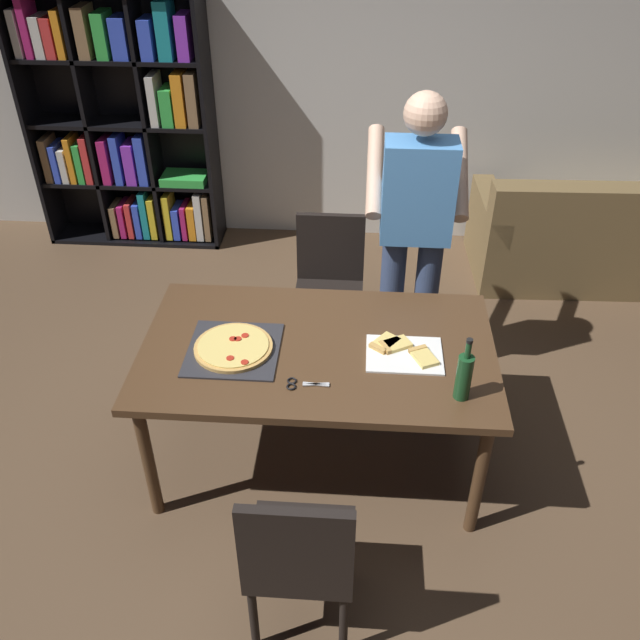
{
  "coord_description": "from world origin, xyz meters",
  "views": [
    {
      "loc": [
        0.19,
        -2.55,
        2.75
      ],
      "look_at": [
        0.0,
        0.15,
        0.8
      ],
      "focal_mm": 37.84,
      "sensor_mm": 36.0,
      "label": 1
    }
  ],
  "objects_px": {
    "person_serving_pizza": "(415,228)",
    "kitchen_scissors": "(300,384)",
    "dining_table": "(318,358)",
    "chair_far_side": "(329,279)",
    "chair_near_camera": "(299,554)",
    "couch": "(592,240)",
    "bookshelf": "(127,124)",
    "pepperoni_pizza_on_tray": "(233,348)",
    "wine_bottle": "(464,376)"
  },
  "relations": [
    {
      "from": "chair_near_camera",
      "to": "bookshelf",
      "type": "relative_size",
      "value": 0.46
    },
    {
      "from": "wine_bottle",
      "to": "kitchen_scissors",
      "type": "height_order",
      "value": "wine_bottle"
    },
    {
      "from": "pepperoni_pizza_on_tray",
      "to": "wine_bottle",
      "type": "height_order",
      "value": "wine_bottle"
    },
    {
      "from": "bookshelf",
      "to": "pepperoni_pizza_on_tray",
      "type": "bearing_deg",
      "value": -63.09
    },
    {
      "from": "chair_near_camera",
      "to": "bookshelf",
      "type": "distance_m",
      "value": 3.77
    },
    {
      "from": "bookshelf",
      "to": "wine_bottle",
      "type": "relative_size",
      "value": 6.17
    },
    {
      "from": "chair_near_camera",
      "to": "dining_table",
      "type": "bearing_deg",
      "value": 90.0
    },
    {
      "from": "couch",
      "to": "bookshelf",
      "type": "relative_size",
      "value": 0.88
    },
    {
      "from": "chair_far_side",
      "to": "couch",
      "type": "height_order",
      "value": "chair_far_side"
    },
    {
      "from": "bookshelf",
      "to": "kitchen_scissors",
      "type": "xyz_separation_m",
      "value": [
        1.58,
        -2.66,
        -0.21
      ]
    },
    {
      "from": "bookshelf",
      "to": "couch",
      "type": "bearing_deg",
      "value": -6.26
    },
    {
      "from": "chair_far_side",
      "to": "bookshelf",
      "type": "xyz_separation_m",
      "value": [
        -1.63,
        1.38,
        0.45
      ]
    },
    {
      "from": "person_serving_pizza",
      "to": "kitchen_scissors",
      "type": "distance_m",
      "value": 1.21
    },
    {
      "from": "person_serving_pizza",
      "to": "pepperoni_pizza_on_tray",
      "type": "xyz_separation_m",
      "value": [
        -0.88,
        -0.83,
        -0.23
      ]
    },
    {
      "from": "dining_table",
      "to": "couch",
      "type": "xyz_separation_m",
      "value": [
        1.9,
        1.99,
        -0.38
      ]
    },
    {
      "from": "couch",
      "to": "kitchen_scissors",
      "type": "xyz_separation_m",
      "value": [
        -1.96,
        -2.27,
        0.45
      ]
    },
    {
      "from": "pepperoni_pizza_on_tray",
      "to": "wine_bottle",
      "type": "xyz_separation_m",
      "value": [
        1.05,
        -0.25,
        0.1
      ]
    },
    {
      "from": "dining_table",
      "to": "bookshelf",
      "type": "height_order",
      "value": "bookshelf"
    },
    {
      "from": "person_serving_pizza",
      "to": "kitchen_scissors",
      "type": "relative_size",
      "value": 9.05
    },
    {
      "from": "dining_table",
      "to": "chair_far_side",
      "type": "height_order",
      "value": "chair_far_side"
    },
    {
      "from": "wine_bottle",
      "to": "person_serving_pizza",
      "type": "bearing_deg",
      "value": 99.12
    },
    {
      "from": "dining_table",
      "to": "kitchen_scissors",
      "type": "height_order",
      "value": "kitchen_scissors"
    },
    {
      "from": "person_serving_pizza",
      "to": "kitchen_scissors",
      "type": "xyz_separation_m",
      "value": [
        -0.54,
        -1.05,
        -0.24
      ]
    },
    {
      "from": "bookshelf",
      "to": "pepperoni_pizza_on_tray",
      "type": "height_order",
      "value": "bookshelf"
    },
    {
      "from": "dining_table",
      "to": "wine_bottle",
      "type": "relative_size",
      "value": 5.4
    },
    {
      "from": "bookshelf",
      "to": "chair_far_side",
      "type": "bearing_deg",
      "value": -40.26
    },
    {
      "from": "bookshelf",
      "to": "pepperoni_pizza_on_tray",
      "type": "relative_size",
      "value": 4.48
    },
    {
      "from": "pepperoni_pizza_on_tray",
      "to": "bookshelf",
      "type": "bearing_deg",
      "value": 116.91
    },
    {
      "from": "couch",
      "to": "person_serving_pizza",
      "type": "distance_m",
      "value": 2.0
    },
    {
      "from": "wine_bottle",
      "to": "couch",
      "type": "bearing_deg",
      "value": 61.43
    },
    {
      "from": "chair_near_camera",
      "to": "pepperoni_pizza_on_tray",
      "type": "bearing_deg",
      "value": 113.19
    },
    {
      "from": "dining_table",
      "to": "chair_far_side",
      "type": "relative_size",
      "value": 1.89
    },
    {
      "from": "dining_table",
      "to": "wine_bottle",
      "type": "bearing_deg",
      "value": -25.45
    },
    {
      "from": "kitchen_scissors",
      "to": "person_serving_pizza",
      "type": "bearing_deg",
      "value": 63.01
    },
    {
      "from": "dining_table",
      "to": "chair_far_side",
      "type": "xyz_separation_m",
      "value": [
        0.0,
        0.99,
        -0.17
      ]
    },
    {
      "from": "chair_near_camera",
      "to": "kitchen_scissors",
      "type": "distance_m",
      "value": 0.75
    },
    {
      "from": "dining_table",
      "to": "wine_bottle",
      "type": "distance_m",
      "value": 0.75
    },
    {
      "from": "person_serving_pizza",
      "to": "wine_bottle",
      "type": "bearing_deg",
      "value": -80.88
    },
    {
      "from": "person_serving_pizza",
      "to": "couch",
      "type": "bearing_deg",
      "value": 40.51
    },
    {
      "from": "chair_near_camera",
      "to": "couch",
      "type": "relative_size",
      "value": 0.52
    },
    {
      "from": "wine_bottle",
      "to": "kitchen_scissors",
      "type": "distance_m",
      "value": 0.72
    },
    {
      "from": "person_serving_pizza",
      "to": "bookshelf",
      "type": "bearing_deg",
      "value": 142.78
    },
    {
      "from": "bookshelf",
      "to": "person_serving_pizza",
      "type": "relative_size",
      "value": 1.11
    },
    {
      "from": "dining_table",
      "to": "person_serving_pizza",
      "type": "relative_size",
      "value": 0.97
    },
    {
      "from": "couch",
      "to": "pepperoni_pizza_on_tray",
      "type": "height_order",
      "value": "couch"
    },
    {
      "from": "chair_near_camera",
      "to": "pepperoni_pizza_on_tray",
      "type": "xyz_separation_m",
      "value": [
        -0.4,
        0.93,
        0.25
      ]
    },
    {
      "from": "chair_near_camera",
      "to": "chair_far_side",
      "type": "height_order",
      "value": "same"
    },
    {
      "from": "dining_table",
      "to": "bookshelf",
      "type": "bearing_deg",
      "value": 124.54
    },
    {
      "from": "couch",
      "to": "chair_near_camera",
      "type": "bearing_deg",
      "value": -122.57
    },
    {
      "from": "chair_near_camera",
      "to": "bookshelf",
      "type": "bearing_deg",
      "value": 115.9
    }
  ]
}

